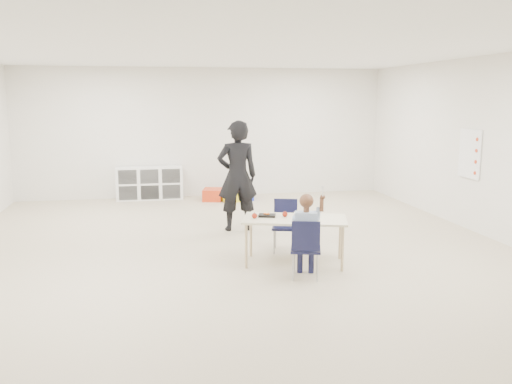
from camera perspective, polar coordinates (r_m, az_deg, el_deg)
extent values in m
plane|color=beige|center=(7.79, -2.26, -6.15)|extent=(9.00, 9.00, 0.00)
plane|color=white|center=(7.51, -2.41, 14.84)|extent=(9.00, 9.00, 0.00)
cube|color=white|center=(11.98, -5.51, 6.24)|extent=(8.00, 0.02, 2.80)
cube|color=white|center=(3.19, 9.64, -3.78)|extent=(8.00, 0.02, 2.80)
cube|color=white|center=(9.02, 23.77, 4.28)|extent=(0.02, 9.00, 2.80)
cube|color=beige|center=(7.05, 4.10, -2.88)|extent=(1.46, 1.01, 0.03)
cube|color=black|center=(7.08, 5.11, -2.58)|extent=(0.26, 0.22, 0.03)
cube|color=black|center=(7.12, 1.17, -2.48)|extent=(0.26, 0.22, 0.03)
cube|color=white|center=(6.92, 4.31, -2.58)|extent=(0.09, 0.09, 0.10)
ellipsoid|color=tan|center=(6.96, 6.11, -2.66)|extent=(0.09, 0.09, 0.07)
sphere|color=maroon|center=(7.11, 3.06, -2.34)|extent=(0.07, 0.07, 0.07)
sphere|color=maroon|center=(7.00, -0.16, -2.52)|extent=(0.07, 0.07, 0.07)
cube|color=white|center=(11.82, -11.13, 0.93)|extent=(1.40, 0.40, 0.70)
cube|color=white|center=(9.52, 21.58, 3.76)|extent=(0.02, 0.60, 0.80)
imported|color=black|center=(8.80, -1.99, 1.70)|extent=(0.67, 0.46, 1.80)
cube|color=red|center=(11.56, -4.58, -0.26)|extent=(0.49, 0.57, 0.24)
cube|color=yellow|center=(11.44, -2.78, -0.43)|extent=(0.42, 0.50, 0.21)
cube|color=#192BC1|center=(11.60, -1.18, -0.29)|extent=(0.34, 0.43, 0.21)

